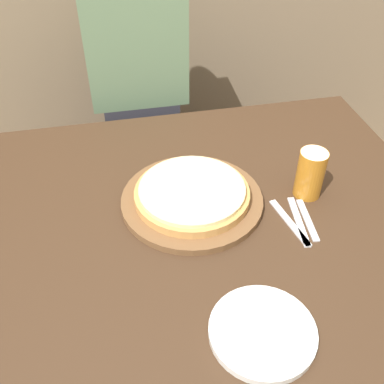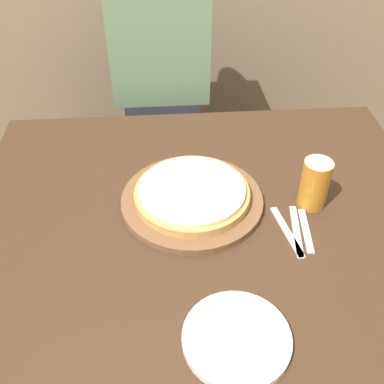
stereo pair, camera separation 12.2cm
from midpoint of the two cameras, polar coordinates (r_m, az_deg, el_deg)
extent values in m
plane|color=#756047|center=(1.80, 3.46, -20.28)|extent=(12.00, 12.00, 0.00)
cube|color=#3D2819|center=(1.49, 4.03, -13.38)|extent=(1.29, 1.07, 0.74)
cylinder|color=brown|center=(1.24, 2.81, -1.17)|extent=(0.39, 0.39, 0.02)
cylinder|color=tan|center=(1.23, 2.85, -0.41)|extent=(0.32, 0.32, 0.02)
cylinder|color=beige|center=(1.21, 2.88, 0.23)|extent=(0.29, 0.29, 0.01)
cylinder|color=#B7701E|center=(1.26, 18.00, 0.89)|extent=(0.08, 0.08, 0.14)
cylinder|color=white|center=(1.22, 18.59, 3.13)|extent=(0.07, 0.07, 0.02)
cylinder|color=silver|center=(0.98, 9.44, -18.07)|extent=(0.23, 0.23, 0.02)
cube|color=silver|center=(1.20, 14.84, -5.01)|extent=(0.05, 0.19, 0.00)
cube|color=silver|center=(1.21, 15.97, -4.92)|extent=(0.04, 0.19, 0.00)
cube|color=silver|center=(1.22, 17.08, -4.82)|extent=(0.03, 0.16, 0.00)
cube|color=#33333D|center=(2.00, -1.67, 3.25)|extent=(0.29, 0.20, 0.72)
cube|color=slate|center=(1.72, -2.05, 18.51)|extent=(0.36, 0.20, 0.42)
camera|label=1|loc=(0.06, -87.13, 2.46)|focal=42.00mm
camera|label=2|loc=(0.06, 92.87, -2.46)|focal=42.00mm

